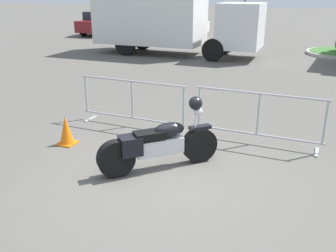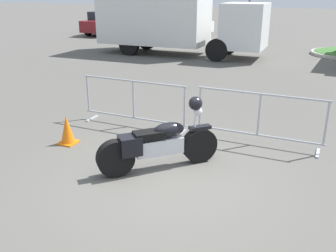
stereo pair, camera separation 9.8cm
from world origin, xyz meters
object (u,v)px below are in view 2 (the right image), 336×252
at_px(motorcycle, 159,143).
at_px(traffic_cone, 67,130).
at_px(box_truck, 172,19).
at_px(crowd_barrier_far, 259,118).
at_px(parked_car_green, 151,23).
at_px(parked_car_maroon, 108,22).
at_px(crowd_barrier_near, 134,103).
at_px(parked_car_white, 193,27).

height_order(motorcycle, traffic_cone, motorcycle).
bearing_deg(box_truck, crowd_barrier_far, -59.28).
bearing_deg(parked_car_green, crowd_barrier_far, -150.01).
bearing_deg(crowd_barrier_far, box_truck, 120.90).
relative_size(motorcycle, parked_car_maroon, 0.38).
height_order(box_truck, parked_car_green, box_truck).
xyz_separation_m(crowd_barrier_near, traffic_cone, (-0.77, -1.42, -0.27)).
xyz_separation_m(parked_car_maroon, parked_car_white, (6.09, -0.03, -0.07)).
distance_m(crowd_barrier_near, crowd_barrier_far, 2.78).
height_order(box_truck, parked_car_white, box_truck).
xyz_separation_m(motorcycle, crowd_barrier_near, (-1.39, 1.74, 0.09)).
bearing_deg(crowd_barrier_near, crowd_barrier_far, 0.00).
distance_m(crowd_barrier_near, parked_car_white, 16.12).
relative_size(motorcycle, crowd_barrier_far, 0.66).
xyz_separation_m(crowd_barrier_near, parked_car_green, (-6.99, 16.03, 0.21)).
xyz_separation_m(crowd_barrier_far, traffic_cone, (-3.55, -1.42, -0.27)).
xyz_separation_m(parked_car_white, traffic_cone, (3.17, -17.05, -0.41)).
relative_size(crowd_barrier_near, crowd_barrier_far, 1.00).
height_order(crowd_barrier_near, parked_car_maroon, parked_car_maroon).
relative_size(motorcycle, parked_car_white, 0.41).
xyz_separation_m(box_truck, parked_car_maroon, (-7.12, 6.15, -0.87)).
distance_m(motorcycle, traffic_cone, 2.19).
bearing_deg(traffic_cone, parked_car_maroon, 118.47).
bearing_deg(motorcycle, crowd_barrier_far, 7.69).
xyz_separation_m(motorcycle, parked_car_green, (-8.38, 17.77, 0.30)).
bearing_deg(traffic_cone, crowd_barrier_far, 21.84).
relative_size(crowd_barrier_near, box_truck, 0.33).
bearing_deg(parked_car_maroon, motorcycle, -148.08).
distance_m(crowd_barrier_far, parked_car_white, 17.01).
bearing_deg(parked_car_maroon, crowd_barrier_far, -142.08).
bearing_deg(crowd_barrier_far, crowd_barrier_near, 180.00).
bearing_deg(motorcycle, parked_car_white, 63.42).
relative_size(crowd_barrier_near, parked_car_white, 0.62).
height_order(crowd_barrier_far, parked_car_white, parked_car_white).
bearing_deg(traffic_cone, parked_car_white, 100.54).
distance_m(crowd_barrier_near, parked_car_green, 17.49).
bearing_deg(motorcycle, parked_car_green, 71.59).
bearing_deg(crowd_barrier_near, traffic_cone, -118.46).
distance_m(motorcycle, box_truck, 12.10).
height_order(parked_car_white, traffic_cone, parked_car_white).
height_order(crowd_barrier_near, parked_car_white, parked_car_white).
relative_size(crowd_barrier_near, parked_car_green, 0.57).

